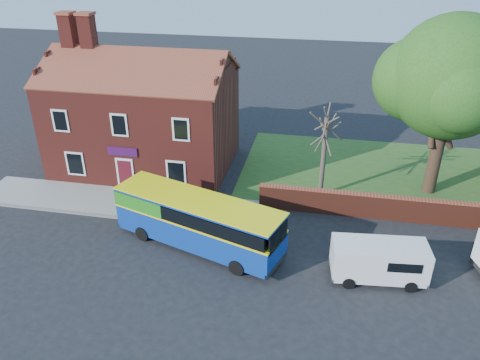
# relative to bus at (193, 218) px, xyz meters

# --- Properties ---
(ground) EXTENTS (120.00, 120.00, 0.00)m
(ground) POSITION_rel_bus_xyz_m (0.89, -2.40, -1.64)
(ground) COLOR black
(ground) RESTS_ON ground
(pavement) EXTENTS (18.00, 3.50, 0.12)m
(pavement) POSITION_rel_bus_xyz_m (-6.11, 3.35, -1.58)
(pavement) COLOR gray
(pavement) RESTS_ON ground
(kerb) EXTENTS (18.00, 0.15, 0.14)m
(kerb) POSITION_rel_bus_xyz_m (-6.11, 1.60, -1.57)
(kerb) COLOR slate
(kerb) RESTS_ON ground
(grass_strip) EXTENTS (26.00, 12.00, 0.04)m
(grass_strip) POSITION_rel_bus_xyz_m (13.89, 10.60, -1.62)
(grass_strip) COLOR #426B28
(grass_strip) RESTS_ON ground
(shop_building) EXTENTS (12.30, 8.13, 10.50)m
(shop_building) POSITION_rel_bus_xyz_m (-6.13, 9.10, 1.77)
(shop_building) COLOR maroon
(shop_building) RESTS_ON ground
(boundary_wall) EXTENTS (22.00, 0.38, 1.60)m
(boundary_wall) POSITION_rel_bus_xyz_m (13.89, 4.60, -0.83)
(boundary_wall) COLOR maroon
(boundary_wall) RESTS_ON ground
(bus) EXTENTS (9.74, 5.28, 2.89)m
(bus) POSITION_rel_bus_xyz_m (0.00, 0.00, 0.00)
(bus) COLOR #0D3595
(bus) RESTS_ON ground
(van_near) EXTENTS (4.71, 2.26, 2.00)m
(van_near) POSITION_rel_bus_xyz_m (9.66, -1.10, -0.53)
(van_near) COLOR white
(van_near) RESTS_ON ground
(large_tree) EXTENTS (9.31, 7.37, 11.36)m
(large_tree) POSITION_rel_bus_xyz_m (13.68, 8.87, 5.79)
(large_tree) COLOR black
(large_tree) RESTS_ON ground
(bare_tree) EXTENTS (2.20, 2.62, 5.88)m
(bare_tree) POSITION_rel_bus_xyz_m (6.57, 6.75, 1.37)
(bare_tree) COLOR #4C4238
(bare_tree) RESTS_ON ground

